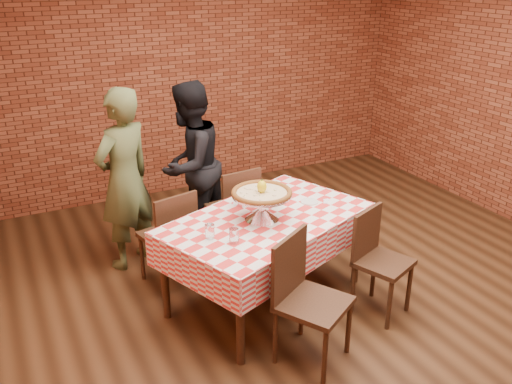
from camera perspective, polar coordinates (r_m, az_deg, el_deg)
ground at (r=4.63m, az=7.26°, el=-11.87°), size 6.00×6.00×0.00m
back_wall at (r=6.61m, az=-6.92°, el=12.43°), size 5.50×0.00×5.50m
table at (r=4.52m, az=1.07°, el=-7.02°), size 1.86×1.49×0.75m
tablecloth at (r=4.40m, az=1.10°, el=-4.27°), size 1.91×1.54×0.28m
pizza_stand at (r=4.26m, az=0.61°, el=-1.54°), size 0.49×0.49×0.21m
pizza at (r=4.21m, az=0.61°, el=-0.14°), size 0.48×0.48×0.03m
lemon at (r=4.19m, az=0.61°, el=0.56°), size 0.08×0.08×0.10m
water_glass_left at (r=3.93m, az=-2.32°, el=-4.59°), size 0.09×0.09×0.11m
water_glass_right at (r=4.00m, az=-4.86°, el=-4.13°), size 0.09×0.09×0.11m
side_plate at (r=4.62m, az=5.61°, el=-1.01°), size 0.19×0.19×0.01m
sweetener_packet_a at (r=4.63m, az=7.28°, el=-1.07°), size 0.06×0.06×0.00m
sweetener_packet_b at (r=4.68m, az=7.37°, el=-0.82°), size 0.05×0.04×0.00m
condiment_caddy at (r=4.53m, az=-1.55°, el=-0.42°), size 0.14×0.13×0.15m
chair_near_left at (r=3.85m, az=6.06°, el=-11.43°), size 0.61×0.61×0.92m
chair_near_right at (r=4.43m, az=13.17°, el=-7.46°), size 0.50×0.50×0.86m
chair_far_left at (r=4.79m, az=-9.26°, el=-4.62°), size 0.48×0.48×0.88m
chair_far_right at (r=5.24m, az=-2.48°, el=-1.78°), size 0.44×0.44×0.88m
diner_olive at (r=5.01m, az=-13.57°, el=1.25°), size 0.73×0.64×1.67m
diner_black at (r=5.34m, az=-6.92°, el=2.83°), size 1.00×0.97×1.62m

